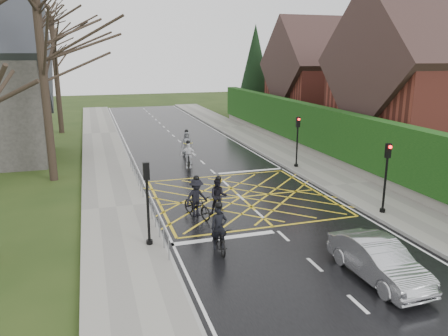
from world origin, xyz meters
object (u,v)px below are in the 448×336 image
cyclist_rear (220,235)px  cyclist_mid (197,202)px  cyclist_front (188,158)px  car (379,260)px  cyclist_lead (187,146)px  cyclist_back (219,200)px

cyclist_rear → cyclist_mid: (0.02, 3.50, 0.09)m
cyclist_rear → cyclist_front: 11.80m
car → cyclist_lead: bearing=94.1°
cyclist_rear → cyclist_front: (1.51, 11.70, 0.07)m
cyclist_rear → cyclist_back: cyclist_rear is taller
cyclist_rear → cyclist_front: bearing=86.8°
cyclist_front → cyclist_mid: bearing=-86.4°
cyclist_rear → cyclist_lead: cyclist_lead is taller
cyclist_rear → cyclist_mid: cyclist_mid is taller
cyclist_back → cyclist_lead: bearing=99.8°
cyclist_back → cyclist_front: (0.52, 8.29, -0.02)m
cyclist_rear → cyclist_mid: 3.51m
cyclist_front → cyclist_lead: 3.62m
cyclist_back → cyclist_front: 8.31m
cyclist_mid → cyclist_lead: (2.18, 11.76, -0.04)m
cyclist_lead → car: cyclist_lead is taller
cyclist_front → cyclist_back: bearing=-79.8°
cyclist_rear → cyclist_mid: bearing=93.8°
cyclist_rear → cyclist_back: size_ratio=1.03×
cyclist_lead → car: bearing=-80.4°
cyclist_lead → cyclist_rear: bearing=-94.4°
cyclist_front → car: (2.61, -15.21, -0.02)m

